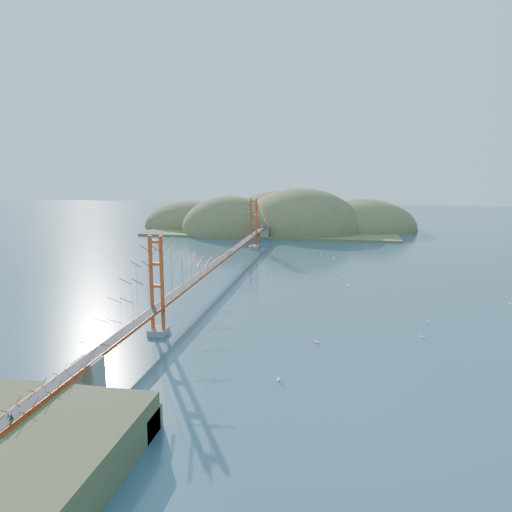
% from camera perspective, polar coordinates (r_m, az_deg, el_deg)
% --- Properties ---
extents(ground, '(320.00, 320.00, 0.00)m').
position_cam_1_polar(ground, '(87.87, -3.92, -2.41)').
color(ground, '#2B4856').
rests_on(ground, ground).
extents(bridge, '(2.20, 94.40, 12.00)m').
position_cam_1_polar(bridge, '(86.73, -3.94, 2.13)').
color(bridge, gray).
rests_on(bridge, ground).
extents(approach_viaduct, '(1.40, 12.00, 3.38)m').
position_cam_1_polar(approach_viaduct, '(41.46, -22.69, -14.91)').
color(approach_viaduct, '#A93712').
rests_on(approach_viaduct, ground).
extents(promontory, '(9.00, 6.00, 0.24)m').
position_cam_1_polar(promontory, '(45.07, -20.02, -16.01)').
color(promontory, '#59544C').
rests_on(promontory, ground).
extents(fort, '(3.70, 2.30, 1.75)m').
position_cam_1_polar(fort, '(45.19, -19.15, -15.11)').
color(fort, brown).
rests_on(fort, ground).
extents(far_headlands, '(84.00, 58.00, 25.00)m').
position_cam_1_polar(far_headlands, '(153.88, 3.23, 3.25)').
color(far_headlands, olive).
rests_on(far_headlands, ground).
extents(sailboat_10, '(0.53, 0.62, 0.72)m').
position_cam_1_polar(sailboat_10, '(47.54, 2.56, -13.84)').
color(sailboat_10, white).
rests_on(sailboat_10, ground).
extents(sailboat_12, '(0.54, 0.50, 0.60)m').
position_cam_1_polar(sailboat_12, '(109.90, 7.43, 0.25)').
color(sailboat_12, white).
rests_on(sailboat_12, ground).
extents(sailboat_11, '(0.66, 0.66, 0.70)m').
position_cam_1_polar(sailboat_11, '(83.06, 26.56, -4.21)').
color(sailboat_11, white).
rests_on(sailboat_11, ground).
extents(sailboat_7, '(0.51, 0.51, 0.56)m').
position_cam_1_polar(sailboat_7, '(115.25, 12.38, 0.58)').
color(sailboat_7, white).
rests_on(sailboat_7, ground).
extents(sailboat_6, '(0.63, 0.63, 0.69)m').
position_cam_1_polar(sailboat_6, '(56.98, 6.90, -9.65)').
color(sailboat_6, white).
rests_on(sailboat_6, ground).
extents(sailboat_5, '(0.59, 0.62, 0.69)m').
position_cam_1_polar(sailboat_5, '(79.98, 27.05, -4.79)').
color(sailboat_5, white).
rests_on(sailboat_5, ground).
extents(sailboat_13, '(0.53, 0.53, 0.57)m').
position_cam_1_polar(sailboat_13, '(66.83, 19.05, -7.10)').
color(sailboat_13, white).
rests_on(sailboat_13, ground).
extents(sailboat_4, '(0.47, 0.51, 0.57)m').
position_cam_1_polar(sailboat_4, '(101.72, 18.67, -1.07)').
color(sailboat_4, white).
rests_on(sailboat_4, ground).
extents(sailboat_14, '(0.57, 0.64, 0.73)m').
position_cam_1_polar(sailboat_14, '(82.51, 10.50, -3.32)').
color(sailboat_14, white).
rests_on(sailboat_14, ground).
extents(sailboat_0, '(0.57, 0.64, 0.72)m').
position_cam_1_polar(sailboat_0, '(88.54, 9.73, -2.34)').
color(sailboat_0, white).
rests_on(sailboat_0, ground).
extents(sailboat_3, '(0.64, 0.64, 0.67)m').
position_cam_1_polar(sailboat_3, '(96.95, 11.08, -1.26)').
color(sailboat_3, white).
rests_on(sailboat_3, ground).
extents(sailboat_2, '(0.62, 0.62, 0.66)m').
position_cam_1_polar(sailboat_2, '(61.15, 18.29, -8.70)').
color(sailboat_2, white).
rests_on(sailboat_2, ground).
extents(sailboat_16, '(0.57, 0.57, 0.59)m').
position_cam_1_polar(sailboat_16, '(105.20, 8.87, -0.25)').
color(sailboat_16, white).
rests_on(sailboat_16, ground).
extents(sailboat_1, '(0.54, 0.54, 0.57)m').
position_cam_1_polar(sailboat_1, '(86.91, 14.89, -2.81)').
color(sailboat_1, white).
rests_on(sailboat_1, ground).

